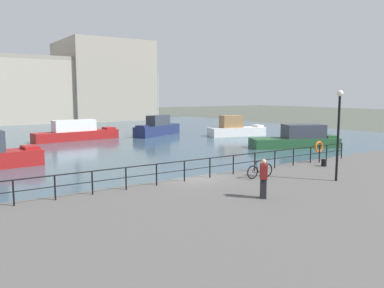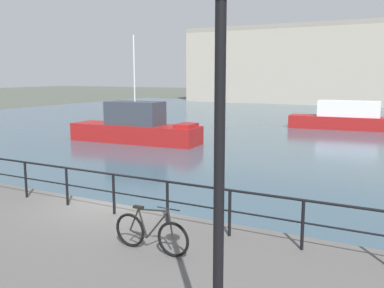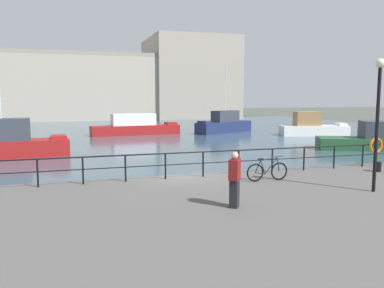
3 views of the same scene
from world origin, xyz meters
The scene contains 7 objects.
ground_plane centered at (0.00, 0.00, 0.00)m, with size 240.00×240.00×0.00m, color #4C5147.
water_basin centered at (0.00, 30.20, 0.01)m, with size 80.00×60.00×0.01m, color #385160.
moored_white_yacht centered at (-9.00, 13.72, 1.02)m, with size 9.02×2.82×6.92m.
moored_green_narrowboat centered at (2.52, 27.52, 0.90)m, with size 9.94×2.91×2.33m.
quay_railing centered at (0.69, -0.75, 1.60)m, with size 22.66×0.07×1.08m.
parked_bicycle centered at (2.85, -2.29, 1.25)m, with size 1.77×0.10×0.98m.
quay_lamp_post centered at (5.59, -5.01, 3.82)m, with size 0.32×0.32×4.62m.
Camera 2 is at (7.47, -9.16, 4.42)m, focal length 39.99 mm.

